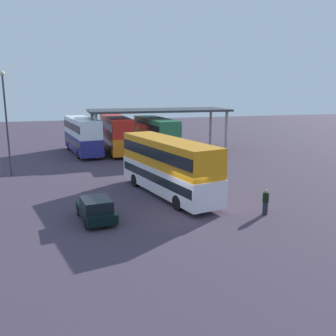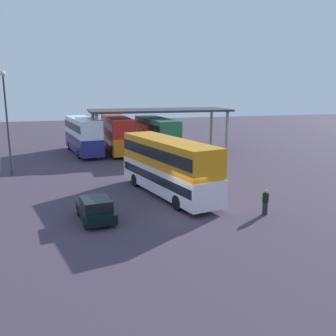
{
  "view_description": "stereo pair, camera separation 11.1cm",
  "coord_description": "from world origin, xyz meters",
  "px_view_note": "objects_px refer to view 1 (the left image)",
  "views": [
    {
      "loc": [
        -6.97,
        -20.49,
        7.65
      ],
      "look_at": [
        0.31,
        4.23,
        2.0
      ],
      "focal_mm": 39.47,
      "sensor_mm": 36.0,
      "label": 1
    },
    {
      "loc": [
        -6.86,
        -20.52,
        7.65
      ],
      "look_at": [
        0.31,
        4.23,
        2.0
      ],
      "focal_mm": 39.47,
      "sensor_mm": 36.0,
      "label": 2
    }
  ],
  "objects_px": {
    "double_decker_main": "(168,165)",
    "double_decker_far_right": "(156,134)",
    "lamppost_tall": "(6,112)",
    "parked_hatchback": "(96,209)",
    "double_decker_mid_row": "(116,133)",
    "pedestrian_waiting": "(266,202)",
    "double_decker_near_canopy": "(82,134)"
  },
  "relations": [
    {
      "from": "double_decker_main",
      "to": "double_decker_far_right",
      "type": "height_order",
      "value": "double_decker_far_right"
    },
    {
      "from": "lamppost_tall",
      "to": "double_decker_main",
      "type": "bearing_deg",
      "value": -40.13
    },
    {
      "from": "double_decker_far_right",
      "to": "lamppost_tall",
      "type": "distance_m",
      "value": 16.92
    },
    {
      "from": "double_decker_far_right",
      "to": "parked_hatchback",
      "type": "bearing_deg",
      "value": 152.69
    },
    {
      "from": "double_decker_main",
      "to": "parked_hatchback",
      "type": "height_order",
      "value": "double_decker_main"
    },
    {
      "from": "double_decker_mid_row",
      "to": "parked_hatchback",
      "type": "bearing_deg",
      "value": 168.24
    },
    {
      "from": "double_decker_far_right",
      "to": "lamppost_tall",
      "type": "xyz_separation_m",
      "value": [
        -15.07,
        -6.97,
        3.28
      ]
    },
    {
      "from": "lamppost_tall",
      "to": "pedestrian_waiting",
      "type": "relative_size",
      "value": 5.63
    },
    {
      "from": "double_decker_near_canopy",
      "to": "pedestrian_waiting",
      "type": "xyz_separation_m",
      "value": [
        9.31,
        -24.97,
        -1.49
      ]
    },
    {
      "from": "double_decker_mid_row",
      "to": "pedestrian_waiting",
      "type": "height_order",
      "value": "double_decker_mid_row"
    },
    {
      "from": "double_decker_far_right",
      "to": "lamppost_tall",
      "type": "bearing_deg",
      "value": 111.01
    },
    {
      "from": "parked_hatchback",
      "to": "lamppost_tall",
      "type": "relative_size",
      "value": 0.43
    },
    {
      "from": "double_decker_far_right",
      "to": "pedestrian_waiting",
      "type": "xyz_separation_m",
      "value": [
        1.09,
        -22.51,
        -1.49
      ]
    },
    {
      "from": "double_decker_near_canopy",
      "to": "pedestrian_waiting",
      "type": "relative_size",
      "value": 6.58
    },
    {
      "from": "double_decker_near_canopy",
      "to": "double_decker_mid_row",
      "type": "bearing_deg",
      "value": -94.62
    },
    {
      "from": "lamppost_tall",
      "to": "pedestrian_waiting",
      "type": "distance_m",
      "value": 22.92
    },
    {
      "from": "double_decker_near_canopy",
      "to": "double_decker_far_right",
      "type": "relative_size",
      "value": 1.02
    },
    {
      "from": "double_decker_mid_row",
      "to": "double_decker_far_right",
      "type": "distance_m",
      "value": 5.02
    },
    {
      "from": "parked_hatchback",
      "to": "lamppost_tall",
      "type": "xyz_separation_m",
      "value": [
        -6.11,
        13.63,
        4.89
      ]
    },
    {
      "from": "double_decker_mid_row",
      "to": "pedestrian_waiting",
      "type": "xyz_separation_m",
      "value": [
        5.34,
        -25.19,
        -1.53
      ]
    },
    {
      "from": "double_decker_mid_row",
      "to": "double_decker_near_canopy",
      "type": "bearing_deg",
      "value": 92.9
    },
    {
      "from": "pedestrian_waiting",
      "to": "double_decker_near_canopy",
      "type": "bearing_deg",
      "value": 24.89
    },
    {
      "from": "double_decker_main",
      "to": "double_decker_near_canopy",
      "type": "height_order",
      "value": "double_decker_near_canopy"
    },
    {
      "from": "double_decker_main",
      "to": "double_decker_near_canopy",
      "type": "relative_size",
      "value": 1.04
    },
    {
      "from": "parked_hatchback",
      "to": "double_decker_mid_row",
      "type": "relative_size",
      "value": 0.34
    },
    {
      "from": "double_decker_far_right",
      "to": "pedestrian_waiting",
      "type": "relative_size",
      "value": 6.46
    },
    {
      "from": "double_decker_main",
      "to": "pedestrian_waiting",
      "type": "relative_size",
      "value": 6.84
    },
    {
      "from": "double_decker_main",
      "to": "double_decker_far_right",
      "type": "relative_size",
      "value": 1.06
    },
    {
      "from": "double_decker_near_canopy",
      "to": "pedestrian_waiting",
      "type": "bearing_deg",
      "value": -167.4
    },
    {
      "from": "double_decker_near_canopy",
      "to": "lamppost_tall",
      "type": "xyz_separation_m",
      "value": [
        -6.84,
        -9.43,
        3.28
      ]
    },
    {
      "from": "double_decker_far_right",
      "to": "pedestrian_waiting",
      "type": "distance_m",
      "value": 22.59
    },
    {
      "from": "double_decker_far_right",
      "to": "lamppost_tall",
      "type": "height_order",
      "value": "lamppost_tall"
    }
  ]
}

